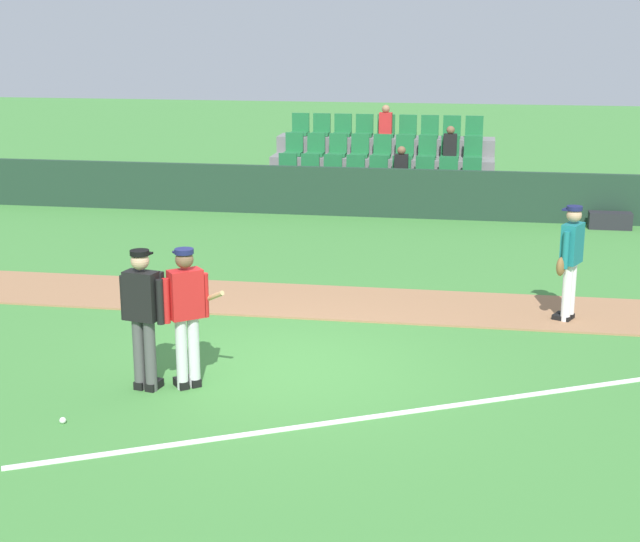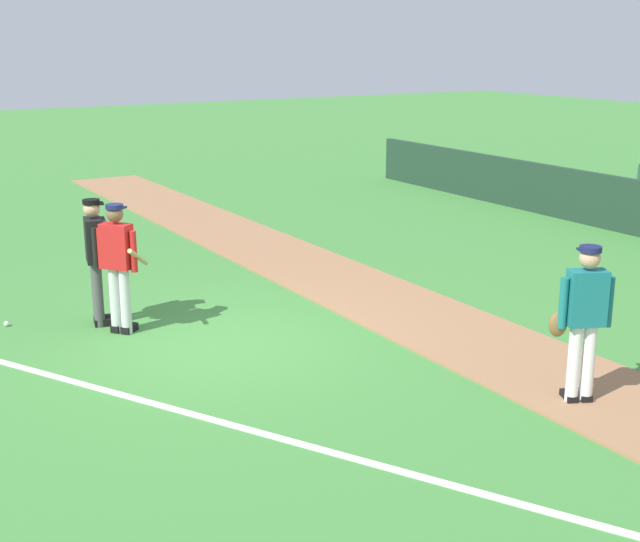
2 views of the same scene
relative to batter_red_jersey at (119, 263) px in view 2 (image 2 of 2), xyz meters
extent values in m
plane|color=#42843A|center=(1.07, 0.88, -0.97)|extent=(80.00, 80.00, 0.00)
cube|color=#9E704C|center=(1.07, 3.83, -0.95)|extent=(28.00, 1.84, 0.03)
cube|color=white|center=(4.07, 0.38, -0.96)|extent=(10.62, 5.76, 0.01)
cube|color=#1E6B38|center=(-1.13, 11.68, -0.22)|extent=(0.44, 0.40, 0.08)
cylinder|color=silver|center=(-0.06, -0.06, -0.52)|extent=(0.14, 0.14, 0.90)
cylinder|color=silver|center=(0.06, 0.04, -0.52)|extent=(0.14, 0.14, 0.90)
cube|color=black|center=(-0.10, -0.01, -0.92)|extent=(0.26, 0.28, 0.10)
cube|color=black|center=(0.02, 0.09, -0.92)|extent=(0.26, 0.28, 0.10)
cube|color=red|center=(0.00, -0.01, 0.23)|extent=(0.45, 0.42, 0.60)
cylinder|color=red|center=(-0.20, -0.17, 0.18)|extent=(0.09, 0.09, 0.55)
cylinder|color=red|center=(0.19, 0.15, 0.18)|extent=(0.09, 0.09, 0.55)
sphere|color=brown|center=(0.00, -0.01, 0.66)|extent=(0.22, 0.22, 0.22)
cylinder|color=#191E4C|center=(0.00, -0.01, 0.76)|extent=(0.23, 0.23, 0.06)
cube|color=#191E4C|center=(-0.06, 0.07, 0.73)|extent=(0.22, 0.21, 0.02)
cylinder|color=tan|center=(0.13, 0.23, 0.08)|extent=(0.69, 0.50, 0.41)
cylinder|color=#4C4C4C|center=(-0.58, -0.15, -0.52)|extent=(0.14, 0.14, 0.90)
cylinder|color=#4C4C4C|center=(-0.42, -0.18, -0.52)|extent=(0.14, 0.14, 0.90)
cube|color=black|center=(-0.56, -0.09, -0.92)|extent=(0.17, 0.28, 0.10)
cube|color=black|center=(-0.41, -0.12, -0.92)|extent=(0.17, 0.28, 0.10)
cube|color=black|center=(-0.50, -0.16, 0.23)|extent=(0.44, 0.30, 0.60)
cylinder|color=black|center=(-0.74, -0.11, 0.18)|extent=(0.09, 0.09, 0.55)
cylinder|color=black|center=(-0.25, -0.22, 0.18)|extent=(0.09, 0.09, 0.55)
sphere|color=tan|center=(-0.50, -0.16, 0.66)|extent=(0.22, 0.22, 0.22)
cylinder|color=black|center=(-0.50, -0.16, 0.76)|extent=(0.23, 0.23, 0.06)
cube|color=black|center=(-0.48, -0.07, 0.73)|extent=(0.20, 0.16, 0.02)
cube|color=black|center=(-0.47, -0.04, 0.23)|extent=(0.45, 0.17, 0.56)
cylinder|color=white|center=(4.78, 3.41, -0.52)|extent=(0.14, 0.14, 0.90)
cylinder|color=white|center=(4.85, 3.55, -0.52)|extent=(0.14, 0.14, 0.90)
cube|color=black|center=(4.73, 3.44, -0.92)|extent=(0.29, 0.22, 0.10)
cube|color=black|center=(4.80, 3.58, -0.92)|extent=(0.29, 0.22, 0.10)
cube|color=#197075|center=(4.82, 3.48, 0.23)|extent=(0.37, 0.46, 0.60)
cylinder|color=#197075|center=(4.71, 3.26, 0.18)|extent=(0.09, 0.09, 0.55)
cylinder|color=#197075|center=(4.92, 3.71, 0.18)|extent=(0.09, 0.09, 0.55)
sphere|color=tan|center=(4.82, 3.48, 0.66)|extent=(0.22, 0.22, 0.22)
cylinder|color=#191E4C|center=(4.82, 3.48, 0.76)|extent=(0.23, 0.23, 0.06)
cube|color=#191E4C|center=(4.73, 3.52, 0.73)|extent=(0.19, 0.21, 0.02)
ellipsoid|color=brown|center=(4.66, 3.26, -0.07)|extent=(0.19, 0.23, 0.28)
sphere|color=white|center=(-1.08, -1.29, -0.93)|extent=(0.07, 0.07, 0.07)
camera|label=1|loc=(3.41, -10.61, 3.45)|focal=53.66mm
camera|label=2|loc=(10.78, -3.41, 2.88)|focal=48.36mm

